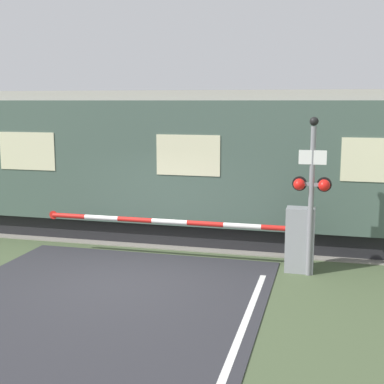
% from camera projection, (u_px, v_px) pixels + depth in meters
% --- Properties ---
extents(ground_plane, '(80.00, 80.00, 0.00)m').
position_uv_depth(ground_plane, '(123.00, 281.00, 10.91)').
color(ground_plane, '#475638').
extents(track_bed, '(36.00, 3.20, 0.13)m').
position_uv_depth(track_bed, '(178.00, 233.00, 14.75)').
color(track_bed, gray).
rests_on(track_bed, ground_plane).
extents(train, '(15.65, 3.04, 3.88)m').
position_uv_depth(train, '(203.00, 163.00, 14.25)').
color(train, black).
rests_on(train, ground_plane).
extents(crossing_barrier, '(6.23, 0.44, 1.39)m').
position_uv_depth(crossing_barrier, '(278.00, 237.00, 11.54)').
color(crossing_barrier, gray).
rests_on(crossing_barrier, ground_plane).
extents(signal_post, '(0.80, 0.26, 3.31)m').
position_uv_depth(signal_post, '(312.00, 187.00, 10.96)').
color(signal_post, gray).
rests_on(signal_post, ground_plane).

